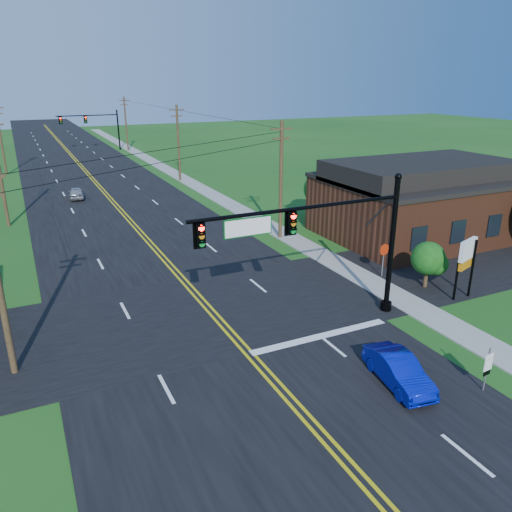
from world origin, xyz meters
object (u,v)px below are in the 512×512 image
blue_car (398,371)px  stop_sign (384,253)px  signal_mast_far (92,124)px  signal_mast_main (319,238)px  route_sign (488,366)px

blue_car → stop_sign: bearing=62.7°
signal_mast_far → signal_mast_main: bearing=-90.1°
signal_mast_main → route_sign: signal_mast_main is taller
signal_mast_main → blue_car: (0.35, -5.74, -4.12)m
signal_mast_main → stop_sign: bearing=28.1°
signal_mast_far → blue_car: 77.84m
signal_mast_far → stop_sign: (7.34, -68.02, -2.95)m
signal_mast_far → blue_car: signal_mast_far is taller
blue_car → stop_sign: size_ratio=1.72×
signal_mast_main → blue_car: signal_mast_main is taller
blue_car → stop_sign: stop_sign is taller
route_sign → stop_sign: 12.37m
blue_car → route_sign: route_sign is taller
signal_mast_far → blue_car: size_ratio=2.89×
stop_sign → route_sign: bearing=-116.8°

